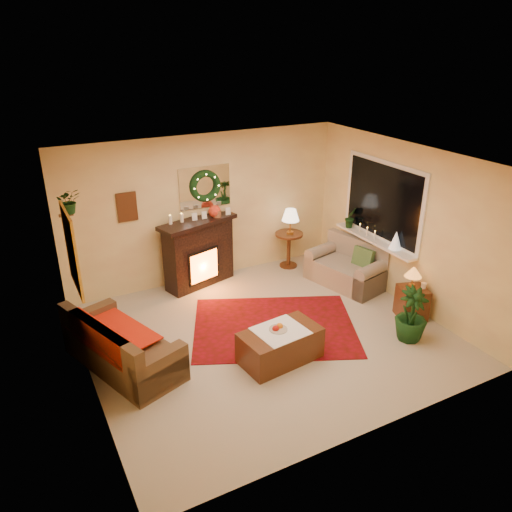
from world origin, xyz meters
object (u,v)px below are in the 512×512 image
sofa (122,338)px  coffee_table (280,346)px  loveseat (347,262)px  end_table_square (412,302)px  fireplace (199,255)px  side_table_round (289,250)px

sofa → coffee_table: size_ratio=1.64×
loveseat → coffee_table: (-2.19, -1.43, -0.21)m
sofa → loveseat: bearing=-11.7°
end_table_square → coffee_table: end_table_square is taller
end_table_square → coffee_table: (-2.39, -0.02, -0.06)m
sofa → fireplace: size_ratio=1.43×
fireplace → end_table_square: 3.63m
fireplace → coffee_table: size_ratio=1.15×
sofa → end_table_square: 4.38m
sofa → side_table_round: (3.58, 1.68, -0.10)m
loveseat → coffee_table: size_ratio=1.24×
end_table_square → fireplace: bearing=133.7°
sofa → coffee_table: bearing=-43.9°
loveseat → side_table_round: bearing=101.5°
loveseat → end_table_square: bearing=-95.8°
loveseat → sofa: bearing=174.1°
end_table_square → coffee_table: 2.39m
sofa → end_table_square: size_ratio=3.51×
sofa → side_table_round: sofa is taller
loveseat → fireplace: bearing=138.4°
sofa → fireplace: 2.54m
side_table_round → coffee_table: size_ratio=0.63×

